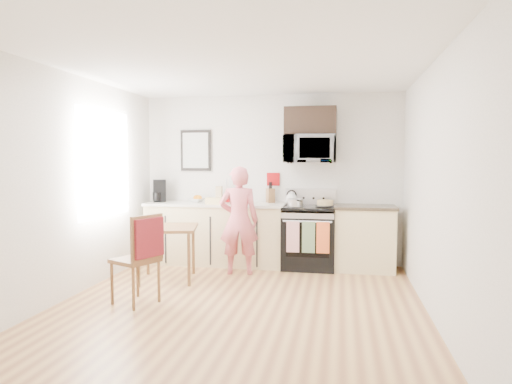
% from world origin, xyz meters
% --- Properties ---
extents(floor, '(4.60, 4.60, 0.00)m').
position_xyz_m(floor, '(0.00, 0.00, 0.00)').
color(floor, '#965E3A').
rests_on(floor, ground).
extents(back_wall, '(4.00, 0.04, 2.60)m').
position_xyz_m(back_wall, '(0.00, 2.30, 1.30)').
color(back_wall, beige).
rests_on(back_wall, floor).
extents(front_wall, '(4.00, 0.04, 2.60)m').
position_xyz_m(front_wall, '(0.00, -2.30, 1.30)').
color(front_wall, beige).
rests_on(front_wall, floor).
extents(left_wall, '(0.04, 4.60, 2.60)m').
position_xyz_m(left_wall, '(-2.00, 0.00, 1.30)').
color(left_wall, beige).
rests_on(left_wall, floor).
extents(right_wall, '(0.04, 4.60, 2.60)m').
position_xyz_m(right_wall, '(2.00, 0.00, 1.30)').
color(right_wall, beige).
rests_on(right_wall, floor).
extents(ceiling, '(4.00, 4.60, 0.04)m').
position_xyz_m(ceiling, '(0.00, 0.00, 2.60)').
color(ceiling, white).
rests_on(ceiling, back_wall).
extents(window, '(0.06, 1.40, 1.50)m').
position_xyz_m(window, '(-1.96, 0.80, 1.55)').
color(window, silver).
rests_on(window, left_wall).
extents(cabinet_left, '(2.10, 0.60, 0.90)m').
position_xyz_m(cabinet_left, '(-0.80, 2.00, 0.45)').
color(cabinet_left, beige).
rests_on(cabinet_left, floor).
extents(countertop_left, '(2.14, 0.64, 0.04)m').
position_xyz_m(countertop_left, '(-0.80, 2.00, 0.92)').
color(countertop_left, beige).
rests_on(countertop_left, cabinet_left).
extents(cabinet_right, '(0.84, 0.60, 0.90)m').
position_xyz_m(cabinet_right, '(1.43, 2.00, 0.45)').
color(cabinet_right, beige).
rests_on(cabinet_right, floor).
extents(countertop_right, '(0.88, 0.64, 0.04)m').
position_xyz_m(countertop_right, '(1.43, 2.00, 0.92)').
color(countertop_right, black).
rests_on(countertop_right, cabinet_right).
extents(range, '(0.76, 0.70, 1.16)m').
position_xyz_m(range, '(0.63, 1.98, 0.44)').
color(range, black).
rests_on(range, floor).
extents(microwave, '(0.76, 0.51, 0.42)m').
position_xyz_m(microwave, '(0.63, 2.08, 1.76)').
color(microwave, silver).
rests_on(microwave, back_wall).
extents(upper_cabinet, '(0.76, 0.35, 0.40)m').
position_xyz_m(upper_cabinet, '(0.63, 2.12, 2.18)').
color(upper_cabinet, black).
rests_on(upper_cabinet, back_wall).
extents(wall_art, '(0.50, 0.04, 0.65)m').
position_xyz_m(wall_art, '(-1.20, 2.28, 1.75)').
color(wall_art, black).
rests_on(wall_art, back_wall).
extents(wall_trivet, '(0.20, 0.02, 0.20)m').
position_xyz_m(wall_trivet, '(0.05, 2.28, 1.30)').
color(wall_trivet, '#A80E11').
rests_on(wall_trivet, back_wall).
extents(person, '(0.60, 0.44, 1.51)m').
position_xyz_m(person, '(-0.31, 1.45, 0.76)').
color(person, '#BB3348').
rests_on(person, floor).
extents(dining_table, '(0.80, 0.80, 0.72)m').
position_xyz_m(dining_table, '(-1.17, 0.94, 0.64)').
color(dining_table, brown).
rests_on(dining_table, floor).
extents(chair, '(0.60, 0.57, 1.00)m').
position_xyz_m(chair, '(-1.02, -0.12, 0.65)').
color(chair, brown).
rests_on(chair, floor).
extents(knife_block, '(0.15, 0.17, 0.22)m').
position_xyz_m(knife_block, '(0.02, 2.22, 1.05)').
color(knife_block, brown).
rests_on(knife_block, countertop_left).
extents(utensil_crock, '(0.12, 0.12, 0.36)m').
position_xyz_m(utensil_crock, '(-0.65, 2.20, 1.08)').
color(utensil_crock, '#A80E11').
rests_on(utensil_crock, countertop_left).
extents(fruit_bowl, '(0.30, 0.30, 0.11)m').
position_xyz_m(fruit_bowl, '(-1.13, 2.08, 0.98)').
color(fruit_bowl, white).
rests_on(fruit_bowl, countertop_left).
extents(milk_carton, '(0.10, 0.10, 0.25)m').
position_xyz_m(milk_carton, '(-0.78, 2.12, 1.06)').
color(milk_carton, tan).
rests_on(milk_carton, countertop_left).
extents(coffee_maker, '(0.27, 0.32, 0.35)m').
position_xyz_m(coffee_maker, '(-1.75, 2.08, 1.10)').
color(coffee_maker, black).
rests_on(coffee_maker, countertop_left).
extents(bread_bag, '(0.28, 0.16, 0.10)m').
position_xyz_m(bread_bag, '(-0.75, 1.78, 0.99)').
color(bread_bag, tan).
rests_on(bread_bag, countertop_left).
extents(cake, '(0.28, 0.28, 0.09)m').
position_xyz_m(cake, '(0.86, 1.93, 0.97)').
color(cake, black).
rests_on(cake, range).
extents(kettle, '(0.17, 0.17, 0.22)m').
position_xyz_m(kettle, '(0.35, 2.15, 1.02)').
color(kettle, white).
rests_on(kettle, range).
extents(pot, '(0.23, 0.36, 0.11)m').
position_xyz_m(pot, '(0.44, 1.84, 0.98)').
color(pot, silver).
rests_on(pot, range).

